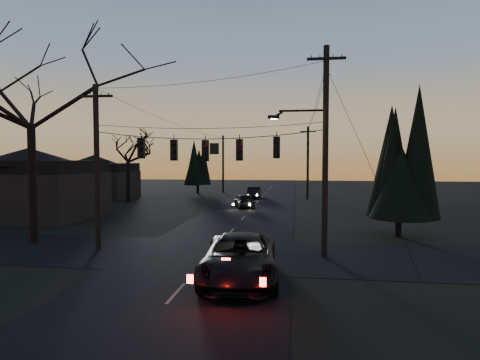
# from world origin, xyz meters

# --- Properties ---
(ground_plane) EXTENTS (160.00, 160.00, 0.00)m
(ground_plane) POSITION_xyz_m (0.00, 0.00, 0.00)
(ground_plane) COLOR black
(main_road) EXTENTS (8.00, 120.00, 0.02)m
(main_road) POSITION_xyz_m (0.00, 20.00, 0.01)
(main_road) COLOR black
(main_road) RESTS_ON ground
(cross_road) EXTENTS (60.00, 7.00, 0.02)m
(cross_road) POSITION_xyz_m (0.00, 10.00, 0.01)
(cross_road) COLOR black
(cross_road) RESTS_ON ground
(utility_pole_right) EXTENTS (5.00, 0.30, 10.00)m
(utility_pole_right) POSITION_xyz_m (5.50, 10.00, 0.00)
(utility_pole_right) COLOR black
(utility_pole_right) RESTS_ON ground
(utility_pole_left) EXTENTS (1.80, 0.30, 8.50)m
(utility_pole_left) POSITION_xyz_m (-6.00, 10.00, 0.00)
(utility_pole_left) COLOR black
(utility_pole_left) RESTS_ON ground
(utility_pole_far_r) EXTENTS (1.80, 0.30, 8.50)m
(utility_pole_far_r) POSITION_xyz_m (5.50, 38.00, 0.00)
(utility_pole_far_r) COLOR black
(utility_pole_far_r) RESTS_ON ground
(utility_pole_far_l) EXTENTS (0.30, 0.30, 8.00)m
(utility_pole_far_l) POSITION_xyz_m (-6.00, 46.00, 0.00)
(utility_pole_far_l) COLOR black
(utility_pole_far_l) RESTS_ON ground
(span_signal_assembly) EXTENTS (11.50, 0.44, 1.65)m
(span_signal_assembly) POSITION_xyz_m (-0.24, 10.00, 5.19)
(span_signal_assembly) COLOR black
(span_signal_assembly) RESTS_ON ground
(bare_tree_left) EXTENTS (10.52, 10.52, 12.83)m
(bare_tree_left) POSITION_xyz_m (-10.43, 11.14, 8.97)
(bare_tree_left) COLOR black
(bare_tree_left) RESTS_ON ground
(evergreen_right) EXTENTS (3.83, 3.83, 7.86)m
(evergreen_right) POSITION_xyz_m (10.31, 15.83, 4.52)
(evergreen_right) COLOR black
(evergreen_right) RESTS_ON ground
(bare_tree_dist) EXTENTS (6.12, 6.12, 8.75)m
(bare_tree_dist) POSITION_xyz_m (-14.01, 32.19, 6.11)
(bare_tree_dist) COLOR black
(bare_tree_dist) RESTS_ON ground
(evergreen_dist) EXTENTS (3.23, 3.23, 6.47)m
(evergreen_dist) POSITION_xyz_m (-9.27, 44.42, 3.82)
(evergreen_dist) COLOR black
(evergreen_dist) RESTS_ON ground
(house_left_near) EXTENTS (10.00, 8.00, 5.60)m
(house_left_near) POSITION_xyz_m (-17.00, 20.00, 2.80)
(house_left_near) COLOR black
(house_left_near) RESTS_ON ground
(house_left_far) EXTENTS (9.00, 7.00, 5.20)m
(house_left_far) POSITION_xyz_m (-20.00, 36.00, 2.60)
(house_left_far) COLOR black
(house_left_far) RESTS_ON ground
(suv_near) EXTENTS (3.35, 6.35, 1.70)m
(suv_near) POSITION_xyz_m (2.00, 5.82, 0.85)
(suv_near) COLOR black
(suv_near) RESTS_ON ground
(sedan_oncoming_a) EXTENTS (2.65, 4.29, 1.36)m
(sedan_oncoming_a) POSITION_xyz_m (-0.80, 28.89, 0.68)
(sedan_oncoming_a) COLOR black
(sedan_oncoming_a) RESTS_ON ground
(sedan_oncoming_b) EXTENTS (1.62, 4.29, 1.40)m
(sedan_oncoming_b) POSITION_xyz_m (-0.80, 38.57, 0.70)
(sedan_oncoming_b) COLOR black
(sedan_oncoming_b) RESTS_ON ground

